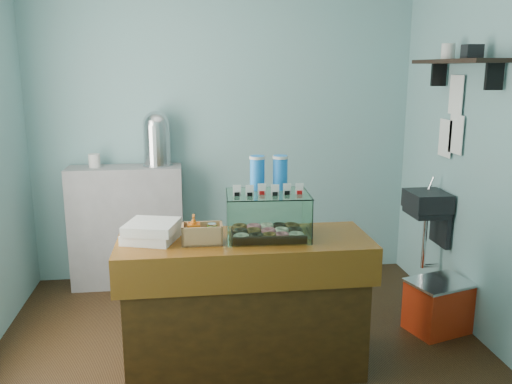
{
  "coord_description": "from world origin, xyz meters",
  "views": [
    {
      "loc": [
        -0.35,
        -3.5,
        1.95
      ],
      "look_at": [
        0.09,
        -0.15,
        1.18
      ],
      "focal_mm": 38.0,
      "sensor_mm": 36.0,
      "label": 1
    }
  ],
  "objects": [
    {
      "name": "back_shelf",
      "position": [
        -0.9,
        1.32,
        0.55
      ],
      "size": [
        1.0,
        0.32,
        1.1
      ],
      "primitive_type": "cube",
      "color": "#969698",
      "rests_on": "ground"
    },
    {
      "name": "condiment_crate",
      "position": [
        -0.28,
        -0.3,
        0.97
      ],
      "size": [
        0.25,
        0.15,
        0.18
      ],
      "rotation": [
        0.0,
        0.0,
        -0.02
      ],
      "color": "#A77D53",
      "rests_on": "counter"
    },
    {
      "name": "display_case",
      "position": [
        0.16,
        -0.2,
        1.06
      ],
      "size": [
        0.54,
        0.41,
        0.5
      ],
      "rotation": [
        0.0,
        0.0,
        -0.05
      ],
      "color": "black",
      "rests_on": "counter"
    },
    {
      "name": "ground",
      "position": [
        0.0,
        0.0,
        0.0
      ],
      "size": [
        3.5,
        3.5,
        0.0
      ],
      "primitive_type": "plane",
      "color": "black",
      "rests_on": "ground"
    },
    {
      "name": "red_cooler",
      "position": [
        1.51,
        0.08,
        0.2
      ],
      "size": [
        0.53,
        0.46,
        0.4
      ],
      "rotation": [
        0.0,
        0.0,
        0.3
      ],
      "color": "red",
      "rests_on": "ground"
    },
    {
      "name": "counter",
      "position": [
        0.0,
        -0.25,
        0.46
      ],
      "size": [
        1.6,
        0.6,
        0.9
      ],
      "color": "#45280D",
      "rests_on": "ground"
    },
    {
      "name": "pastry_boxes",
      "position": [
        -0.58,
        -0.21,
        0.96
      ],
      "size": [
        0.38,
        0.39,
        0.12
      ],
      "rotation": [
        0.0,
        0.0,
        -0.31
      ],
      "color": "silver",
      "rests_on": "counter"
    },
    {
      "name": "coffee_urn",
      "position": [
        -0.61,
        1.34,
        1.36
      ],
      "size": [
        0.26,
        0.26,
        0.49
      ],
      "color": "silver",
      "rests_on": "back_shelf"
    },
    {
      "name": "room_shell",
      "position": [
        0.03,
        0.01,
        1.71
      ],
      "size": [
        3.54,
        3.04,
        2.82
      ],
      "color": "#7BB4B4",
      "rests_on": "ground"
    }
  ]
}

